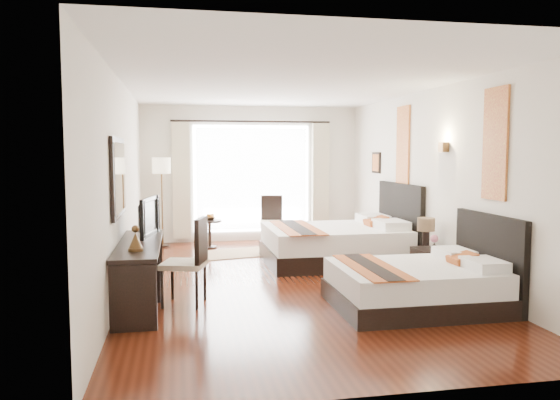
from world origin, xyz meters
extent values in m
cube|color=#3C150A|center=(0.00, 0.00, -0.01)|extent=(4.50, 7.50, 0.01)
cube|color=white|center=(0.00, 0.00, 2.79)|extent=(4.50, 7.50, 0.02)
cube|color=silver|center=(2.25, 0.00, 1.40)|extent=(0.01, 7.50, 2.80)
cube|color=silver|center=(-2.25, 0.00, 1.40)|extent=(0.01, 7.50, 2.80)
cube|color=silver|center=(0.00, 3.75, 1.40)|extent=(4.50, 0.01, 2.80)
cube|color=silver|center=(0.00, -3.75, 1.40)|extent=(4.50, 0.01, 2.80)
cube|color=white|center=(0.00, 3.73, 1.30)|extent=(2.40, 0.02, 2.20)
cube|color=white|center=(0.00, 3.67, 1.30)|extent=(2.30, 0.02, 2.10)
cube|color=#B5AB8C|center=(-1.45, 3.63, 1.28)|extent=(0.35, 0.14, 2.35)
cube|color=#B5AB8C|center=(1.45, 3.63, 1.28)|extent=(0.35, 0.14, 2.35)
cube|color=maroon|center=(2.23, -1.57, 1.95)|extent=(0.03, 0.50, 1.35)
cube|color=maroon|center=(2.23, 1.16, 1.95)|extent=(0.03, 0.50, 1.35)
cube|color=#442E18|center=(2.19, -0.36, 1.92)|extent=(0.10, 0.14, 0.14)
cube|color=black|center=(-2.22, -0.79, 1.55)|extent=(0.04, 1.25, 0.95)
cube|color=white|center=(-2.19, -0.79, 1.55)|extent=(0.01, 1.12, 0.82)
cube|color=black|center=(1.22, -1.57, 0.11)|extent=(1.88, 1.47, 0.23)
cube|color=white|center=(1.22, -1.57, 0.37)|extent=(1.82, 1.43, 0.28)
cube|color=black|center=(2.20, -1.57, 0.55)|extent=(0.08, 1.47, 1.10)
cube|color=#914817|center=(0.69, -1.57, 0.51)|extent=(0.50, 1.53, 0.02)
cube|color=black|center=(1.03, 1.16, 0.14)|extent=(2.26, 1.76, 0.28)
cube|color=white|center=(1.03, 1.16, 0.44)|extent=(2.20, 1.72, 0.33)
cube|color=black|center=(2.20, 1.16, 0.66)|extent=(0.08, 1.76, 1.32)
cube|color=#914817|center=(0.40, 1.16, 0.61)|extent=(0.61, 1.82, 0.02)
cube|color=black|center=(2.02, -0.36, 0.24)|extent=(0.40, 0.49, 0.47)
cylinder|color=black|center=(2.02, -0.23, 0.61)|extent=(0.11, 0.11, 0.21)
cylinder|color=#443320|center=(2.02, -0.23, 0.81)|extent=(0.25, 0.25, 0.19)
imported|color=black|center=(1.99, -0.54, 0.56)|extent=(0.13, 0.13, 0.12)
cube|color=black|center=(-1.99, -0.79, 0.38)|extent=(0.50, 2.20, 0.76)
imported|color=black|center=(-1.97, -0.24, 1.01)|extent=(0.28, 0.89, 0.51)
cube|color=beige|center=(-1.46, -0.93, 0.49)|extent=(0.61, 0.61, 0.07)
cube|color=black|center=(-1.25, -0.99, 0.79)|extent=(0.18, 0.46, 0.55)
cylinder|color=black|center=(-1.83, 3.28, 0.02)|extent=(0.26, 0.26, 0.03)
cylinder|color=#442E18|center=(-1.83, 3.28, 0.77)|extent=(0.03, 0.03, 1.48)
cylinder|color=beige|center=(-1.83, 3.28, 1.59)|extent=(0.35, 0.35, 0.31)
cylinder|color=black|center=(-0.93, 3.00, 0.27)|extent=(0.47, 0.47, 0.54)
imported|color=#473119|center=(-0.91, 3.03, 0.57)|extent=(0.22, 0.22, 0.05)
cube|color=beige|center=(0.31, 3.07, 0.46)|extent=(0.52, 0.52, 0.06)
cube|color=black|center=(0.34, 3.27, 0.73)|extent=(0.43, 0.12, 0.51)
cube|color=tan|center=(-0.43, 2.29, 0.01)|extent=(1.54, 1.20, 0.01)
camera|label=1|loc=(-1.52, -7.55, 1.85)|focal=35.00mm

